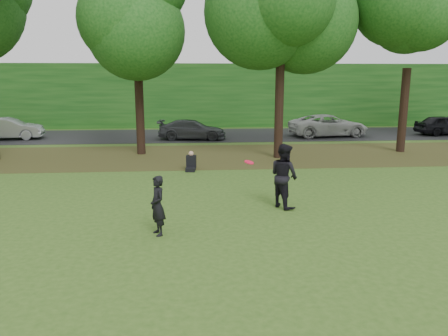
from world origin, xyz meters
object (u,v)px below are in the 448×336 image
object	(u,v)px
player_right	(284,176)
frisbee	(249,162)
seated_person	(191,163)
player_left	(158,206)

from	to	relation	value
player_right	frisbee	distance (m)	1.86
player_right	seated_person	xyz separation A→B (m)	(-2.86, 5.73, -0.70)
player_left	frisbee	distance (m)	2.83
frisbee	seated_person	world-z (taller)	frisbee
frisbee	seated_person	distance (m)	7.23
player_right	seated_person	size ratio (longest dim) A/B	2.42
player_right	frisbee	bearing A→B (deg)	104.77
player_left	frisbee	size ratio (longest dim) A/B	4.27
player_left	frisbee	bearing A→B (deg)	87.44
player_left	seated_person	size ratio (longest dim) A/B	1.88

